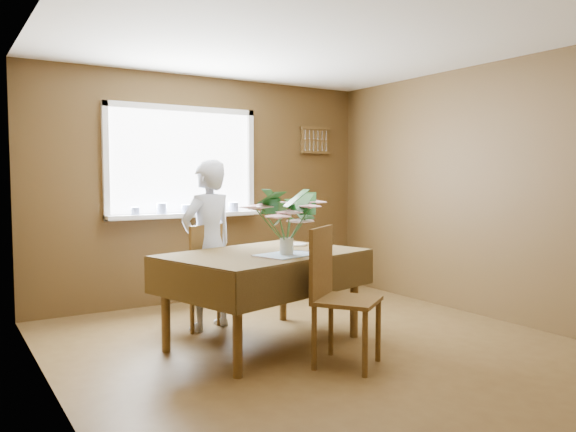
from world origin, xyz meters
TOP-DOWN VIEW (x-y plane):
  - floor at (0.00, 0.00)m, footprint 4.50×4.50m
  - ceiling at (0.00, 0.00)m, footprint 4.50×4.50m
  - wall_back at (0.00, 2.25)m, footprint 4.00×0.00m
  - wall_left at (-2.00, 0.00)m, footprint 0.00×4.50m
  - wall_right at (2.00, 0.00)m, footprint 0.00×4.50m
  - window_assembly at (-0.29, 2.20)m, footprint 1.72×0.20m
  - spoon_rack at (1.45, 2.22)m, footprint 0.44×0.05m
  - dining_table at (-0.32, 0.41)m, footprint 1.81×1.45m
  - chair_far at (-0.59, 1.17)m, footprint 0.54×0.54m
  - chair_near at (-0.12, -0.31)m, footprint 0.61×0.61m
  - seated_woman at (-0.51, 1.11)m, footprint 0.64×0.51m
  - flower_bouquet at (-0.26, 0.17)m, footprint 0.56×0.56m
  - side_plate at (0.14, 0.68)m, footprint 0.24×0.24m
  - table_knife at (-0.05, 0.27)m, footprint 0.14×0.19m

SIDE VIEW (x-z plane):
  - floor at x=0.00m, z-range 0.00..0.00m
  - chair_far at x=-0.59m, z-range 0.04..1.00m
  - chair_near at x=-0.12m, z-range 0.04..1.06m
  - dining_table at x=-0.32m, z-range 0.29..1.07m
  - seated_woman at x=-0.51m, z-range 0.00..1.55m
  - side_plate at x=0.14m, z-range 0.77..0.78m
  - table_knife at x=-0.05m, z-range 0.78..0.78m
  - flower_bouquet at x=-0.26m, z-range 0.84..1.32m
  - wall_back at x=0.00m, z-range -0.75..3.25m
  - wall_left at x=-2.00m, z-range -1.00..3.50m
  - wall_right at x=2.00m, z-range -1.00..3.50m
  - window_assembly at x=-0.29m, z-range 0.74..1.96m
  - spoon_rack at x=1.45m, z-range 1.69..2.02m
  - ceiling at x=0.00m, z-range 2.50..2.50m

